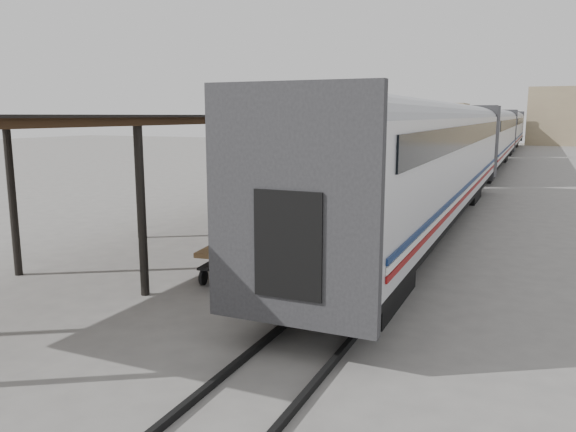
% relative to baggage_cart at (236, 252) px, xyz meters
% --- Properties ---
extents(ground, '(160.00, 160.00, 0.00)m').
position_rel_baggage_cart_xyz_m(ground, '(0.14, -0.21, -0.65)').
color(ground, slate).
rests_on(ground, ground).
extents(train, '(3.45, 76.01, 4.01)m').
position_rel_baggage_cart_xyz_m(train, '(3.33, 33.59, 2.04)').
color(train, silver).
rests_on(train, ground).
extents(canopy, '(4.90, 64.30, 4.15)m').
position_rel_baggage_cart_xyz_m(canopy, '(-3.26, 23.79, 3.36)').
color(canopy, '#422B19').
rests_on(canopy, ground).
extents(rails, '(1.54, 150.00, 0.12)m').
position_rel_baggage_cart_xyz_m(rails, '(3.34, 33.79, -0.59)').
color(rails, black).
rests_on(rails, ground).
extents(building_left, '(12.00, 8.00, 6.00)m').
position_rel_baggage_cart_xyz_m(building_left, '(-9.86, 81.79, 2.35)').
color(building_left, tan).
rests_on(building_left, ground).
extents(baggage_cart, '(1.53, 2.53, 0.86)m').
position_rel_baggage_cart_xyz_m(baggage_cart, '(0.00, 0.00, 0.00)').
color(baggage_cart, brown).
rests_on(baggage_cart, ground).
extents(suitcase_stack, '(1.28, 1.26, 0.60)m').
position_rel_baggage_cart_xyz_m(suitcase_stack, '(-0.14, 0.37, 0.42)').
color(suitcase_stack, '#343436').
rests_on(suitcase_stack, baggage_cart).
extents(luggage_tug, '(1.25, 1.57, 1.21)m').
position_rel_baggage_cart_xyz_m(luggage_tug, '(-2.61, 15.32, -0.09)').
color(luggage_tug, maroon).
rests_on(luggage_tug, ground).
extents(porter, '(0.49, 0.67, 1.70)m').
position_rel_baggage_cart_xyz_m(porter, '(0.25, -0.65, 1.06)').
color(porter, navy).
rests_on(porter, baggage_cart).
extents(pedestrian, '(1.00, 0.56, 1.61)m').
position_rel_baggage_cart_xyz_m(pedestrian, '(-2.36, 14.93, 0.16)').
color(pedestrian, black).
rests_on(pedestrian, ground).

